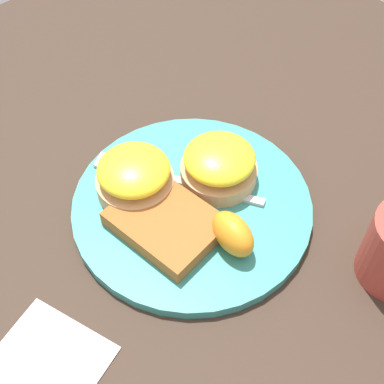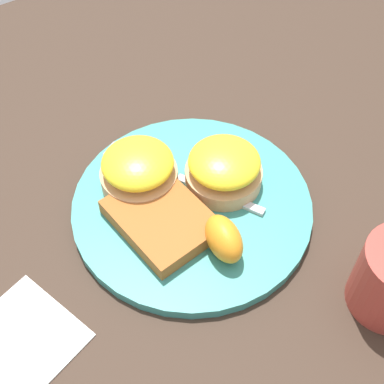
{
  "view_description": "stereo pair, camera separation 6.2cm",
  "coord_description": "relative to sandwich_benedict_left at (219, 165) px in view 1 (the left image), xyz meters",
  "views": [
    {
      "loc": [
        0.28,
        -0.26,
        0.52
      ],
      "look_at": [
        0.0,
        0.0,
        0.03
      ],
      "focal_mm": 50.0,
      "sensor_mm": 36.0,
      "label": 1
    },
    {
      "loc": [
        0.32,
        -0.21,
        0.52
      ],
      "look_at": [
        0.0,
        0.0,
        0.03
      ],
      "focal_mm": 50.0,
      "sensor_mm": 36.0,
      "label": 2
    }
  ],
  "objects": [
    {
      "name": "plate",
      "position": [
        0.01,
        -0.05,
        -0.03
      ],
      "size": [
        0.29,
        0.29,
        0.01
      ],
      "primitive_type": "cylinder",
      "color": "teal",
      "rests_on": "ground_plane"
    },
    {
      "name": "sandwich_benedict_right",
      "position": [
        -0.06,
        -0.09,
        0.0
      ],
      "size": [
        0.09,
        0.09,
        0.05
      ],
      "color": "tan",
      "rests_on": "plate"
    },
    {
      "name": "hashbrown_patty",
      "position": [
        0.01,
        -0.1,
        -0.02
      ],
      "size": [
        0.13,
        0.1,
        0.02
      ],
      "primitive_type": "cube",
      "rotation": [
        0.0,
        0.0,
        0.1
      ],
      "color": "#A35926",
      "rests_on": "plate"
    },
    {
      "name": "napkin",
      "position": [
        0.05,
        -0.29,
        -0.04
      ],
      "size": [
        0.14,
        0.14,
        0.0
      ],
      "primitive_type": "cube",
      "rotation": [
        0.0,
        0.0,
        0.3
      ],
      "color": "white",
      "rests_on": "ground_plane"
    },
    {
      "name": "fork",
      "position": [
        -0.04,
        -0.05,
        -0.02
      ],
      "size": [
        0.2,
        0.12,
        0.0
      ],
      "color": "silver",
      "rests_on": "plate"
    },
    {
      "name": "ground_plane",
      "position": [
        0.01,
        -0.05,
        -0.04
      ],
      "size": [
        1.1,
        1.1,
        0.0
      ],
      "primitive_type": "plane",
      "color": "#38281E"
    },
    {
      "name": "sandwich_benedict_left",
      "position": [
        0.0,
        0.0,
        0.0
      ],
      "size": [
        0.09,
        0.09,
        0.05
      ],
      "color": "tan",
      "rests_on": "plate"
    },
    {
      "name": "orange_wedge",
      "position": [
        0.08,
        -0.06,
        -0.0
      ],
      "size": [
        0.07,
        0.05,
        0.04
      ],
      "primitive_type": "ellipsoid",
      "rotation": [
        0.0,
        0.0,
        2.97
      ],
      "color": "orange",
      "rests_on": "plate"
    }
  ]
}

